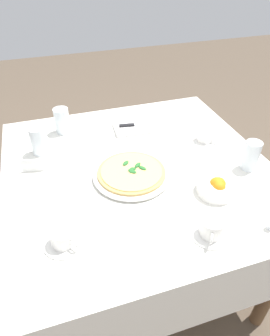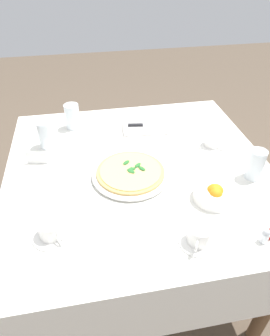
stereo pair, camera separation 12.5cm
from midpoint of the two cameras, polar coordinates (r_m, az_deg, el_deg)
name	(u,v)px [view 1 (the left image)]	position (r m, az deg, el deg)	size (l,w,h in m)	color
ground_plane	(138,267)	(1.83, -1.59, -18.23)	(8.00, 8.00, 0.00)	brown
dining_table	(138,189)	(1.37, -2.01, -4.18)	(1.12, 1.12, 0.73)	white
pizza_plate	(131,174)	(1.23, -3.57, -1.34)	(0.32, 0.32, 0.02)	white
pizza	(132,172)	(1.22, -3.59, -0.83)	(0.28, 0.28, 0.02)	#DBAD60
coffee_cup_back_corner	(212,229)	(1.02, 10.81, -11.36)	(0.13, 0.13, 0.07)	white
coffee_cup_left_edge	(205,136)	(1.46, 10.78, 5.88)	(0.13, 0.13, 0.07)	white
coffee_cup_far_right	(63,238)	(1.02, -17.02, -12.70)	(0.13, 0.13, 0.06)	white
water_glass_far_left	(39,142)	(1.43, -20.12, 4.46)	(0.07, 0.07, 0.13)	white
water_glass_near_right	(62,122)	(1.56, -15.86, 8.30)	(0.07, 0.07, 0.13)	white
water_glass_near_left	(251,157)	(1.32, 18.52, 1.87)	(0.07, 0.07, 0.13)	white
napkin_folded	(136,127)	(1.55, -2.14, 7.65)	(0.23, 0.15, 0.02)	white
dinner_knife	(137,125)	(1.54, -2.04, 8.11)	(0.20, 0.05, 0.01)	silver
citrus_bowl	(217,187)	(1.17, 12.32, -3.61)	(0.15, 0.15, 0.07)	white
menu_card	(32,166)	(1.34, -21.40, 0.34)	(0.09, 0.02, 0.06)	white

